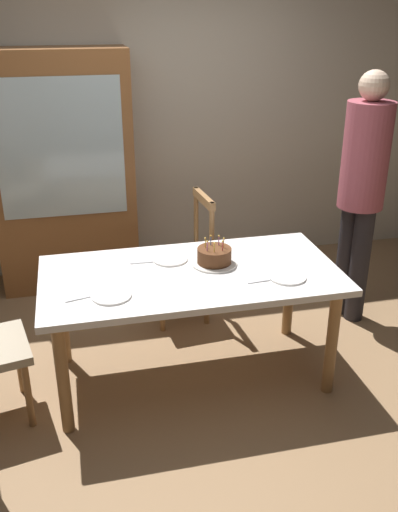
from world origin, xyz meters
The scene contains 13 objects.
ground centered at (0.00, 0.00, 0.00)m, with size 6.40×6.40×0.00m, color #93704C.
back_wall centered at (0.00, 1.85, 1.30)m, with size 6.40×0.10×2.60m, color beige.
dining_table centered at (0.00, 0.00, 0.65)m, with size 1.77×0.89×0.74m.
birthday_cake centered at (0.16, 0.08, 0.78)m, with size 0.28×0.28×0.17m.
plate_near_celebrant centered at (-0.49, -0.20, 0.74)m, with size 0.22×0.22×0.01m, color white.
plate_far_side centered at (-0.09, 0.20, 0.74)m, with size 0.22×0.22×0.01m, color white.
plate_near_guest centered at (0.53, -0.20, 0.74)m, with size 0.22×0.22×0.01m, color white.
fork_near_celebrant centered at (-0.65, -0.19, 0.74)m, with size 0.18×0.02×0.01m, color silver.
fork_far_side centered at (-0.25, 0.19, 0.74)m, with size 0.18×0.02×0.01m, color silver.
fork_near_guest centered at (0.37, -0.21, 0.74)m, with size 0.18×0.02×0.01m, color silver.
chair_spindle_back centered at (0.10, 0.77, 0.46)m, with size 0.48×0.48×0.95m.
person_guest centered at (1.33, 0.49, 1.04)m, with size 0.32×0.32×1.81m.
china_cabinet centered at (-0.70, 1.56, 0.95)m, with size 1.10×0.45×1.90m.
Camera 1 is at (-0.63, -2.94, 2.19)m, focal length 39.59 mm.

